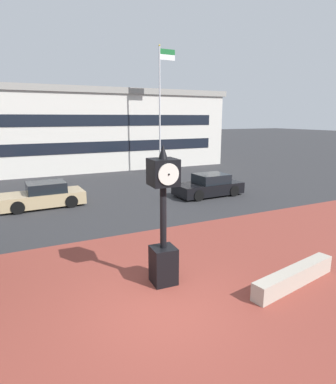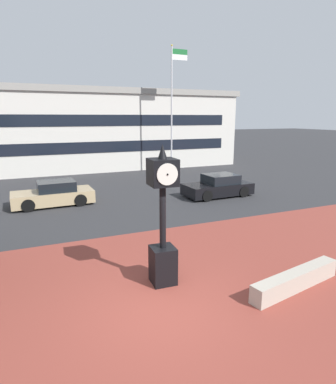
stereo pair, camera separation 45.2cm
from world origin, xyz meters
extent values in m
plane|color=#2D2D30|center=(0.00, 0.00, 0.00)|extent=(200.00, 200.00, 0.00)
cube|color=brown|center=(0.00, 0.65, 0.00)|extent=(44.00, 9.31, 0.01)
cube|color=#ADA393|center=(3.75, -0.56, 0.25)|extent=(3.22, 0.98, 0.50)
cube|color=black|center=(0.57, 1.16, 0.53)|extent=(0.68, 0.68, 1.05)
cylinder|color=black|center=(0.57, 1.16, 1.92)|extent=(0.18, 0.18, 1.74)
cube|color=black|center=(0.57, 1.16, 3.15)|extent=(0.73, 0.73, 0.70)
cylinder|color=silver|center=(0.59, 1.52, 3.15)|extent=(0.56, 0.06, 0.56)
sphere|color=black|center=(0.59, 1.54, 3.15)|extent=(0.05, 0.05, 0.05)
cylinder|color=silver|center=(0.55, 0.79, 3.15)|extent=(0.56, 0.06, 0.56)
sphere|color=black|center=(0.55, 0.77, 3.15)|extent=(0.05, 0.05, 0.05)
cone|color=black|center=(0.57, 1.16, 3.69)|extent=(0.25, 0.25, 0.38)
cube|color=tan|center=(-1.65, 11.09, 0.44)|extent=(4.14, 1.95, 0.64)
cube|color=black|center=(-1.45, 11.10, 1.00)|extent=(1.93, 1.61, 0.56)
cylinder|color=black|center=(-2.88, 10.21, 0.32)|extent=(0.65, 0.25, 0.64)
cylinder|color=black|center=(-2.94, 11.88, 0.32)|extent=(0.65, 0.25, 0.64)
cylinder|color=black|center=(-0.35, 10.31, 0.32)|extent=(0.65, 0.25, 0.64)
cylinder|color=black|center=(-0.42, 11.98, 0.32)|extent=(0.65, 0.25, 0.64)
cube|color=black|center=(7.40, 9.43, 0.44)|extent=(4.06, 1.96, 0.64)
cube|color=black|center=(7.60, 9.44, 1.00)|extent=(1.89, 1.63, 0.56)
cylinder|color=black|center=(6.19, 8.54, 0.32)|extent=(0.65, 0.24, 0.64)
cylinder|color=black|center=(6.13, 10.24, 0.32)|extent=(0.65, 0.24, 0.64)
cylinder|color=black|center=(8.67, 8.63, 0.32)|extent=(0.65, 0.24, 0.64)
cylinder|color=black|center=(8.61, 10.33, 0.32)|extent=(0.65, 0.24, 0.64)
cylinder|color=silver|center=(7.96, 17.46, 4.87)|extent=(0.12, 0.12, 9.75)
sphere|color=gold|center=(7.96, 17.46, 9.81)|extent=(0.14, 0.14, 0.14)
cube|color=#19662D|center=(8.64, 17.46, 9.40)|extent=(1.25, 0.02, 0.39)
cube|color=white|center=(8.64, 17.46, 9.01)|extent=(1.25, 0.02, 0.39)
cube|color=beige|center=(0.91, 27.98, 3.22)|extent=(29.84, 15.52, 6.44)
cube|color=gray|center=(0.91, 27.98, 6.69)|extent=(30.44, 15.83, 0.50)
cube|color=black|center=(0.91, 20.21, 2.15)|extent=(26.86, 0.04, 0.90)
cube|color=black|center=(0.91, 20.21, 4.29)|extent=(26.86, 0.04, 0.90)
camera|label=1|loc=(-2.97, -6.39, 4.54)|focal=30.38mm
camera|label=2|loc=(-2.56, -6.57, 4.54)|focal=30.38mm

